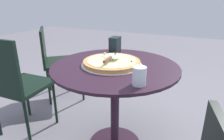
{
  "coord_description": "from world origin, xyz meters",
  "views": [
    {
      "loc": [
        0.54,
        -1.21,
        1.14
      ],
      "look_at": [
        -0.03,
        0.0,
        0.64
      ],
      "focal_mm": 32.06,
      "sensor_mm": 36.0,
      "label": 1
    }
  ],
  "objects": [
    {
      "name": "drinking_cup",
      "position": [
        0.25,
        -0.24,
        0.74
      ],
      "size": [
        0.08,
        0.08,
        0.1
      ],
      "primitive_type": "cylinder",
      "color": "silver",
      "rests_on": "patio_table"
    },
    {
      "name": "patio_chair_corner",
      "position": [
        -0.78,
        -0.21,
        0.5
      ],
      "size": [
        0.41,
        0.41,
        0.87
      ],
      "color": "black",
      "rests_on": "ground"
    },
    {
      "name": "pizza_server",
      "position": [
        -0.02,
        -0.03,
        0.74
      ],
      "size": [
        0.08,
        0.21,
        0.02
      ],
      "color": "silver",
      "rests_on": "pizza_on_tray"
    },
    {
      "name": "patio_table",
      "position": [
        0.0,
        0.0,
        0.53
      ],
      "size": [
        0.89,
        0.89,
        0.69
      ],
      "color": "#2A1726",
      "rests_on": "ground"
    },
    {
      "name": "pizza_on_tray",
      "position": [
        -0.03,
        0.01,
        0.7
      ],
      "size": [
        0.43,
        0.43,
        0.05
      ],
      "color": "#BCBAC2",
      "rests_on": "patio_table"
    },
    {
      "name": "napkin_dispenser",
      "position": [
        -0.13,
        0.29,
        0.75
      ],
      "size": [
        0.07,
        0.11,
        0.14
      ],
      "primitive_type": "cube",
      "rotation": [
        0.0,
        0.0,
        1.61
      ],
      "color": "black",
      "rests_on": "patio_table"
    },
    {
      "name": "patio_chair_near",
      "position": [
        -0.95,
        0.5,
        0.48
      ],
      "size": [
        0.6,
        0.6,
        0.81
      ],
      "color": "black",
      "rests_on": "ground"
    }
  ]
}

